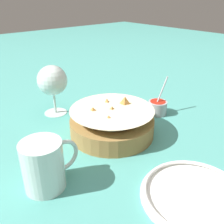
% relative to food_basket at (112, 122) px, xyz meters
% --- Properties ---
extents(ground_plane, '(4.00, 4.00, 0.00)m').
position_rel_food_basket_xyz_m(ground_plane, '(-0.02, 0.03, -0.04)').
color(ground_plane, teal).
extents(food_basket, '(0.23, 0.23, 0.10)m').
position_rel_food_basket_xyz_m(food_basket, '(0.00, 0.00, 0.00)').
color(food_basket, olive).
rests_on(food_basket, ground_plane).
extents(sauce_cup, '(0.07, 0.06, 0.12)m').
position_rel_food_basket_xyz_m(sauce_cup, '(0.20, -0.00, -0.01)').
color(sauce_cup, '#B7B7BC').
rests_on(sauce_cup, ground_plane).
extents(wine_glass, '(0.10, 0.10, 0.16)m').
position_rel_food_basket_xyz_m(wine_glass, '(-0.05, 0.22, 0.07)').
color(wine_glass, silver).
rests_on(wine_glass, ground_plane).
extents(beer_mug, '(0.12, 0.08, 0.11)m').
position_rel_food_basket_xyz_m(beer_mug, '(-0.24, -0.07, 0.01)').
color(beer_mug, silver).
rests_on(beer_mug, ground_plane).
extents(side_plate, '(0.22, 0.22, 0.01)m').
position_rel_food_basket_xyz_m(side_plate, '(-0.04, -0.29, -0.03)').
color(side_plate, white).
rests_on(side_plate, ground_plane).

